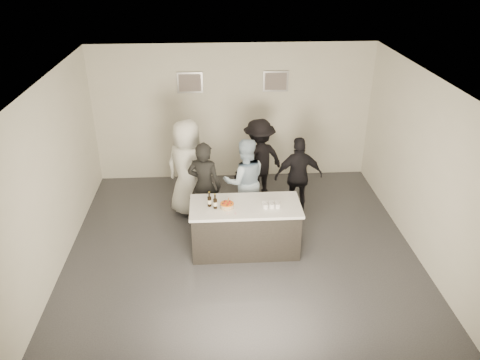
{
  "coord_description": "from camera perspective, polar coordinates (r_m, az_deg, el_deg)",
  "views": [
    {
      "loc": [
        -0.43,
        -6.68,
        4.84
      ],
      "look_at": [
        0.0,
        0.5,
        1.15
      ],
      "focal_mm": 35.0,
      "sensor_mm": 36.0,
      "label": 1
    }
  ],
  "objects": [
    {
      "name": "tumbler_cluster",
      "position": [
        7.78,
        3.87,
        -2.98
      ],
      "size": [
        0.3,
        0.19,
        0.08
      ],
      "primitive_type": "cube",
      "color": "gold",
      "rests_on": "bar_counter"
    },
    {
      "name": "person_main_blue",
      "position": [
        8.71,
        0.57,
        -0.14
      ],
      "size": [
        0.89,
        0.73,
        1.69
      ],
      "primitive_type": "imported",
      "rotation": [
        0.0,
        0.0,
        3.26
      ],
      "color": "silver",
      "rests_on": "ground"
    },
    {
      "name": "floor",
      "position": [
        8.26,
        0.21,
        -8.71
      ],
      "size": [
        6.0,
        6.0,
        0.0
      ],
      "primitive_type": "plane",
      "color": "#3D3D42",
      "rests_on": "ground"
    },
    {
      "name": "wall_right",
      "position": [
        8.22,
        21.6,
        1.15
      ],
      "size": [
        0.04,
        6.0,
        3.0
      ],
      "primitive_type": "cube",
      "color": "silver",
      "rests_on": "ground"
    },
    {
      "name": "beer_bottle_a",
      "position": [
        7.75,
        -3.75,
        -2.35
      ],
      "size": [
        0.07,
        0.07,
        0.26
      ],
      "primitive_type": "cylinder",
      "color": "black",
      "rests_on": "bar_counter"
    },
    {
      "name": "person_main_black",
      "position": [
        8.53,
        -4.36,
        -0.75
      ],
      "size": [
        0.72,
        0.57,
        1.71
      ],
      "primitive_type": "imported",
      "rotation": [
        0.0,
        0.0,
        2.85
      ],
      "color": "black",
      "rests_on": "ground"
    },
    {
      "name": "person_guest_back",
      "position": [
        9.51,
        2.33,
        2.45
      ],
      "size": [
        1.29,
        1.11,
        1.73
      ],
      "primitive_type": "imported",
      "rotation": [
        0.0,
        0.0,
        3.65
      ],
      "color": "black",
      "rests_on": "ground"
    },
    {
      "name": "picture_right",
      "position": [
        10.09,
        4.36,
        11.92
      ],
      "size": [
        0.54,
        0.04,
        0.44
      ],
      "primitive_type": "cube",
      "color": "#B2B2B7",
      "rests_on": "wall_back"
    },
    {
      "name": "wall_left",
      "position": [
        7.9,
        -22.05,
        0.01
      ],
      "size": [
        0.04,
        6.0,
        3.0
      ],
      "primitive_type": "cube",
      "color": "silver",
      "rests_on": "ground"
    },
    {
      "name": "candles",
      "position": [
        7.58,
        -1.22,
        -4.15
      ],
      "size": [
        0.24,
        0.08,
        0.01
      ],
      "primitive_type": "cube",
      "color": "pink",
      "rests_on": "bar_counter"
    },
    {
      "name": "beer_bottle_b",
      "position": [
        7.68,
        -3.05,
        -2.61
      ],
      "size": [
        0.07,
        0.07,
        0.26
      ],
      "primitive_type": "cylinder",
      "color": "black",
      "rests_on": "bar_counter"
    },
    {
      "name": "ceiling",
      "position": [
        6.94,
        0.25,
        11.79
      ],
      "size": [
        6.0,
        6.0,
        0.0
      ],
      "primitive_type": "plane",
      "rotation": [
        3.14,
        0.0,
        0.0
      ],
      "color": "white"
    },
    {
      "name": "wall_front",
      "position": [
        4.99,
        2.49,
        -14.91
      ],
      "size": [
        6.0,
        0.04,
        3.0
      ],
      "primitive_type": "cube",
      "color": "silver",
      "rests_on": "ground"
    },
    {
      "name": "wall_back",
      "position": [
        10.25,
        -0.84,
        8.14
      ],
      "size": [
        6.0,
        0.04,
        3.0
      ],
      "primitive_type": "cube",
      "color": "silver",
      "rests_on": "ground"
    },
    {
      "name": "bar_counter",
      "position": [
        8.06,
        0.65,
        -5.82
      ],
      "size": [
        1.86,
        0.86,
        0.9
      ],
      "primitive_type": "cube",
      "color": "white",
      "rests_on": "ground"
    },
    {
      "name": "person_guest_left",
      "position": [
        8.99,
        -6.39,
        1.44
      ],
      "size": [
        1.12,
        0.99,
        1.93
      ],
      "primitive_type": "imported",
      "rotation": [
        0.0,
        0.0,
        2.64
      ],
      "color": "white",
      "rests_on": "ground"
    },
    {
      "name": "cake",
      "position": [
        7.73,
        -1.59,
        -3.16
      ],
      "size": [
        0.23,
        0.23,
        0.07
      ],
      "primitive_type": "cylinder",
      "color": "orange",
      "rests_on": "bar_counter"
    },
    {
      "name": "picture_left",
      "position": [
        10.01,
        -6.12,
        11.73
      ],
      "size": [
        0.54,
        0.04,
        0.44
      ],
      "primitive_type": "cube",
      "color": "#B2B2B7",
      "rests_on": "wall_back"
    },
    {
      "name": "person_guest_right",
      "position": [
        9.08,
        7.14,
        0.48
      ],
      "size": [
        0.95,
        0.43,
        1.59
      ],
      "primitive_type": "imported",
      "rotation": [
        0.0,
        0.0,
        3.19
      ],
      "color": "black",
      "rests_on": "ground"
    }
  ]
}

